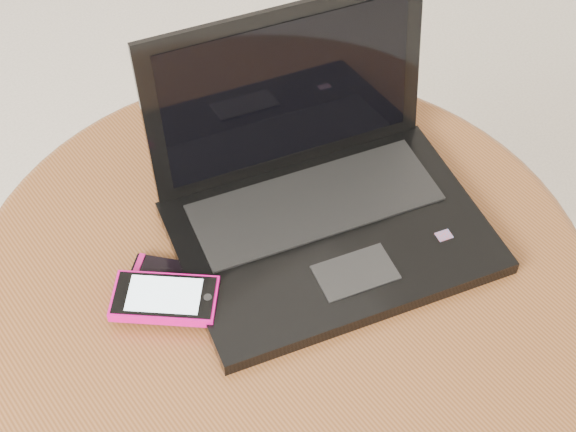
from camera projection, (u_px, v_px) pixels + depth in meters
table at (281, 335)px, 1.01m from camera, size 0.67×0.67×0.53m
laptop at (319, 194)px, 0.95m from camera, size 0.37×0.32×0.21m
phone_black at (184, 289)px, 0.91m from camera, size 0.13×0.13×0.01m
phone_pink at (165, 298)px, 0.88m from camera, size 0.12×0.11×0.01m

